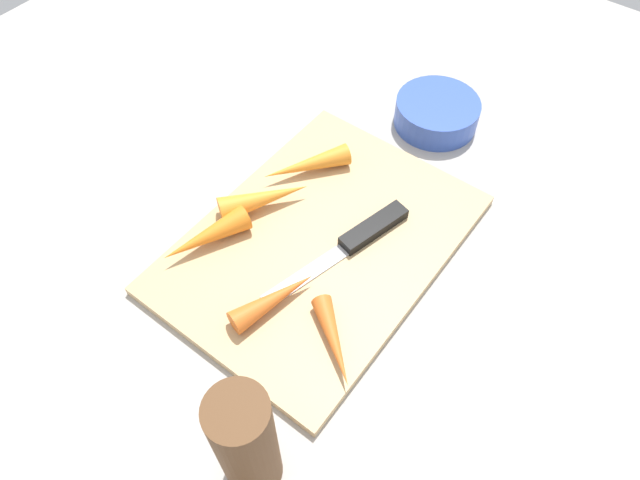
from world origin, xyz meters
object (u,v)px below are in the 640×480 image
object	(u,v)px
pepper_grinder	(247,444)
carrot_shortest	(334,341)
carrot_short	(274,299)
cutting_board	(320,243)
carrot_long	(263,200)
small_bowl	(437,113)
carrot_medium	(206,237)
knife	(365,233)
carrot_longest	(306,165)

from	to	relation	value
pepper_grinder	carrot_shortest	bearing A→B (deg)	5.35
carrot_short	pepper_grinder	world-z (taller)	pepper_grinder
cutting_board	carrot_shortest	xyz separation A→B (m)	(-0.10, -0.09, 0.02)
carrot_short	pepper_grinder	xyz separation A→B (m)	(-0.14, -0.09, 0.05)
cutting_board	carrot_long	xyz separation A→B (m)	(-0.00, 0.08, 0.02)
small_bowl	pepper_grinder	world-z (taller)	pepper_grinder
carrot_medium	small_bowl	world-z (taller)	carrot_medium
carrot_long	carrot_shortest	world-z (taller)	carrot_long
knife	carrot_shortest	size ratio (longest dim) A/B	2.04
carrot_short	carrot_shortest	xyz separation A→B (m)	(-0.00, -0.08, -0.00)
carrot_longest	carrot_long	bearing A→B (deg)	28.15
carrot_short	carrot_longest	bearing A→B (deg)	44.90
carrot_short	carrot_shortest	size ratio (longest dim) A/B	1.02
pepper_grinder	carrot_long	bearing A→B (deg)	38.79
carrot_shortest	carrot_longest	bearing A→B (deg)	172.38
carrot_shortest	cutting_board	bearing A→B (deg)	170.99
carrot_shortest	carrot_short	bearing A→B (deg)	-142.38
knife	carrot_short	xyz separation A→B (m)	(-0.13, 0.02, 0.01)
carrot_medium	small_bowl	xyz separation A→B (m)	(0.34, -0.10, -0.01)
carrot_medium	carrot_shortest	bearing A→B (deg)	104.25
carrot_shortest	knife	bearing A→B (deg)	149.75
cutting_board	small_bowl	distance (m)	0.26
cutting_board	carrot_long	bearing A→B (deg)	92.33
knife	pepper_grinder	xyz separation A→B (m)	(-0.27, -0.07, 0.06)
cutting_board	small_bowl	bearing A→B (deg)	-0.13
carrot_shortest	carrot_long	bearing A→B (deg)	-170.66
knife	small_bowl	distance (m)	0.23
cutting_board	knife	distance (m)	0.05
carrot_medium	carrot_shortest	distance (m)	0.19
knife	carrot_medium	bearing A→B (deg)	-34.89
cutting_board	knife	size ratio (longest dim) A/B	1.81
cutting_board	carrot_longest	world-z (taller)	carrot_longest
cutting_board	small_bowl	xyz separation A→B (m)	(0.26, -0.00, 0.01)
carrot_long	carrot_shortest	xyz separation A→B (m)	(-0.09, -0.17, -0.00)
carrot_longest	carrot_shortest	size ratio (longest dim) A/B	1.13
cutting_board	carrot_shortest	bearing A→B (deg)	-136.86
small_bowl	carrot_short	bearing A→B (deg)	-177.93
carrot_long	knife	bearing A→B (deg)	-39.73
carrot_medium	carrot_longest	bearing A→B (deg)	-169.04
small_bowl	carrot_longest	bearing A→B (deg)	157.66
cutting_board	carrot_medium	size ratio (longest dim) A/B	3.48
knife	carrot_medium	xyz separation A→B (m)	(-0.12, 0.14, 0.01)
carrot_short	small_bowl	world-z (taller)	carrot_short
small_bowl	carrot_medium	bearing A→B (deg)	164.01
carrot_long	small_bowl	xyz separation A→B (m)	(0.27, -0.08, -0.01)
knife	pepper_grinder	distance (m)	0.29
knife	carrot_long	world-z (taller)	carrot_long
knife	carrot_long	bearing A→B (deg)	-58.00
carrot_long	pepper_grinder	xyz separation A→B (m)	(-0.23, -0.19, 0.05)
carrot_short	carrot_long	bearing A→B (deg)	62.53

